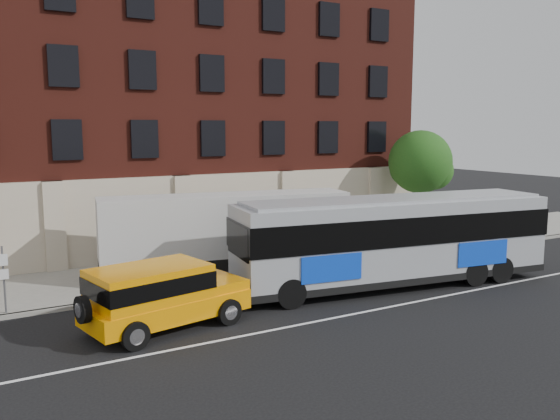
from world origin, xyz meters
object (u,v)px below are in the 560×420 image
street_tree (421,164)px  yellow_suv (159,293)px  sign_pole (4,277)px  shipping_container (227,236)px  city_bus (395,237)px

street_tree → yellow_suv: street_tree is taller
sign_pole → street_tree: size_ratio=0.40×
sign_pole → shipping_container: bearing=9.1°
street_tree → shipping_container: bearing=-171.7°
sign_pole → street_tree: 22.49m
shipping_container → sign_pole: bearing=-170.9°
city_bus → street_tree: bearing=41.3°
city_bus → yellow_suv: 10.09m
street_tree → shipping_container: street_tree is taller
street_tree → shipping_container: 13.44m
city_bus → yellow_suv: bearing=-178.4°
street_tree → sign_pole: bearing=-171.4°
sign_pole → street_tree: street_tree is taller
city_bus → yellow_suv: size_ratio=2.39×
yellow_suv → shipping_container: 7.07m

